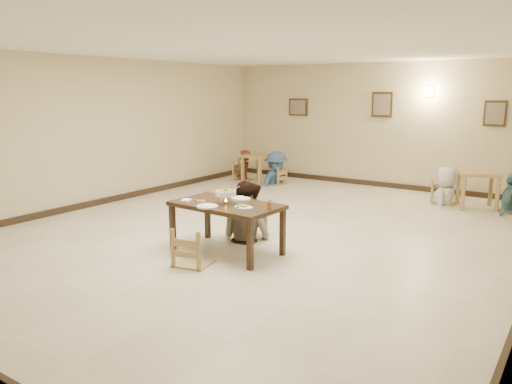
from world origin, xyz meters
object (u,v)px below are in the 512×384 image
Objects in this scene: chair_near at (193,229)px; bg_diner_a at (243,150)px; bg_table_left at (259,160)px; bg_diner_c at (447,167)px; curry_warmer at (226,193)px; chair_far at (250,211)px; bg_chair_rl at (446,181)px; bg_chair_lr at (276,167)px; main_diner at (246,181)px; drink_glass at (269,205)px; main_table at (226,209)px; bg_diner_b at (276,151)px; bg_table_right at (478,178)px; bg_chair_ll at (243,162)px.

chair_near is 6.59m from bg_diner_a.
bg_table_left is 4.62m from bg_diner_c.
curry_warmer is (0.07, 0.64, 0.40)m from chair_near.
chair_far is 4.78m from bg_chair_rl.
bg_chair_lr is at bearing -80.86° from chair_near.
main_diner reaches higher than drink_glass.
chair_far is 0.47× the size of main_diner.
curry_warmer is at bearing -17.22° from bg_diner_c.
drink_glass is 6.07m from bg_table_left.
main_table is 0.96× the size of bg_diner_b.
chair_far is 1.45m from chair_near.
bg_diner_b reaches higher than chair_far.
bg_diner_c is at bearing 161.86° from bg_chair_rl.
bg_diner_b is 4.08m from bg_diner_c.
main_table is at bearing 29.09° from bg_chair_lr.
main_table is 0.24m from curry_warmer.
chair_far is (-0.12, 0.78, -0.21)m from main_table.
bg_table_right is 0.65m from bg_diner_c.
bg_chair_lr reaches higher than bg_table_left.
main_diner is 1.10m from drink_glass.
chair_near is at bearing 26.02° from bg_chair_lr.
bg_diner_a is (0.00, 0.00, 0.31)m from bg_chair_ll.
main_table is at bearing -106.98° from chair_near.
bg_table_left is (-2.62, 4.29, -0.36)m from main_diner.
bg_table_right is at bearing 95.67° from bg_chair_lr.
curry_warmer reaches higher than bg_chair_rl.
main_table is at bearing -61.01° from bg_table_left.
bg_diner_a is (-5.76, -0.01, 0.19)m from bg_table_right.
bg_diner_c is (1.99, 4.41, -0.17)m from main_diner.
bg_table_right is at bearing 85.30° from bg_diner_c.
curry_warmer is at bearing -61.03° from bg_table_left.
main_table is 1.62× the size of chair_near.
curry_warmer is 0.35× the size of bg_table_right.
bg_table_left is at bearing 90.53° from bg_diner_b.
chair_far is at bearing 20.60° from bg_diner_a.
bg_diner_c is at bearing 70.59° from curry_warmer.
chair_far is 0.93× the size of bg_table_right.
chair_near is at bearing -89.11° from chair_far.
bg_chair_ll reaches higher than bg_chair_lr.
bg_diner_b is (-2.95, 4.95, 0.04)m from drink_glass.
main_table is at bearing -160.11° from bg_chair_ll.
main_table is at bearing -153.41° from bg_diner_b.
chair_far is at bearing 138.00° from drink_glass.
curry_warmer is 0.37× the size of bg_chair_lr.
main_table is 5.63m from bg_table_right.
bg_diner_b is (0.00, -0.00, 0.40)m from bg_chair_lr.
bg_table_right is 0.60× the size of bg_diner_a.
curry_warmer is at bearing 108.96° from main_diner.
main_diner is at bearing -124.18° from chair_far.
main_diner is 0.77m from curry_warmer.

